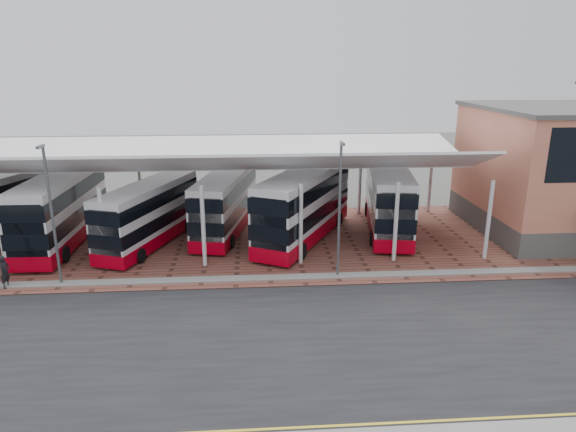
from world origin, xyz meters
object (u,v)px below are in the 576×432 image
object	(u,v)px
bus_2	(149,215)
bus_4	(304,206)
bus_3	(226,204)
pedestrian	(5,272)
bus_5	(388,199)
bus_1	(62,210)

from	to	relation	value
bus_2	bus_4	world-z (taller)	bus_4
bus_2	bus_3	size ratio (longest dim) A/B	0.96
bus_2	pedestrian	bearing A→B (deg)	-115.26
bus_5	pedestrian	xyz separation A→B (m)	(-24.02, -8.77, -1.43)
bus_5	pedestrian	bearing A→B (deg)	-150.32
bus_3	pedestrian	world-z (taller)	bus_3
bus_3	pedestrian	distance (m)	15.03
bus_4	pedestrian	xyz separation A→B (m)	(-17.56, -7.10, -1.50)
pedestrian	bus_4	bearing A→B (deg)	-58.02
bus_2	bus_4	size ratio (longest dim) A/B	0.89
bus_3	bus_5	size ratio (longest dim) A/B	0.93
bus_3	bus_4	world-z (taller)	bus_4
bus_1	bus_5	distance (m)	23.33
bus_5	bus_2	bearing A→B (deg)	-163.75
bus_3	bus_5	world-z (taller)	bus_5
bus_5	bus_1	bearing A→B (deg)	-167.10
bus_3	pedestrian	bearing A→B (deg)	-131.15
bus_4	bus_1	bearing A→B (deg)	-153.59
bus_2	bus_4	distance (m)	10.78
bus_1	bus_4	xyz separation A→B (m)	(16.83, -0.34, 0.03)
bus_4	bus_5	size ratio (longest dim) A/B	1.00
bus_1	bus_5	bearing A→B (deg)	4.43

